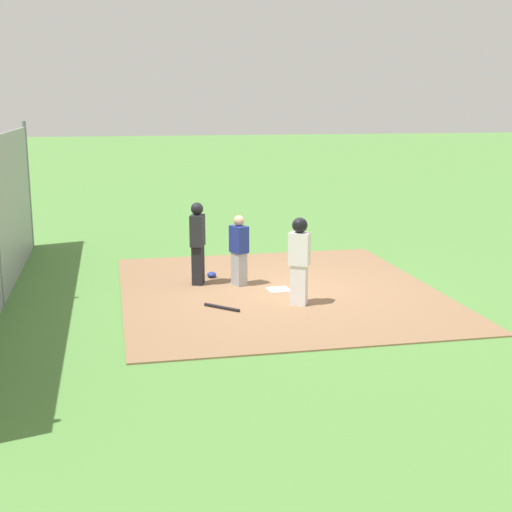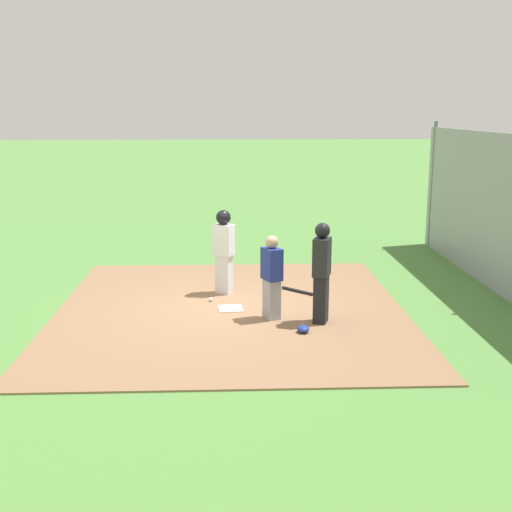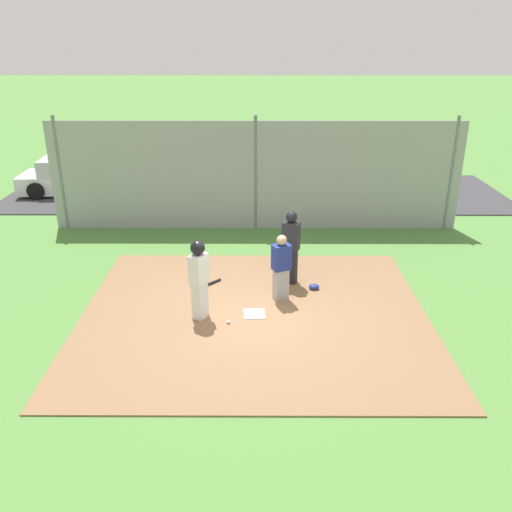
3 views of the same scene
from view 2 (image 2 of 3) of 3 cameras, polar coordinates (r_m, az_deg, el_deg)
The scene contains 9 objects.
ground_plane at distance 12.33m, azimuth -2.21°, elevation -4.73°, with size 140.00×140.00×0.00m, color #51843D.
dirt_infield at distance 12.32m, azimuth -2.21°, elevation -4.66°, with size 7.20×6.40×0.03m, color #896647.
home_plate at distance 12.32m, azimuth -2.21°, elevation -4.55°, with size 0.44×0.44×0.02m, color white.
catcher at distance 11.58m, azimuth 1.37°, elevation -1.77°, with size 0.45×0.39×1.50m.
umpire at distance 11.38m, azimuth 5.68°, elevation -1.26°, with size 0.45×0.37×1.75m.
runner at distance 13.15m, azimuth -2.81°, elevation 0.89°, with size 0.41×0.46×1.69m.
baseball_bat at distance 13.43m, azimuth 3.61°, elevation -3.02°, with size 0.06×0.06×0.79m, color black.
catcher_mask at distance 11.07m, azimuth 4.09°, elevation -6.30°, with size 0.24×0.20×0.12m, color navy.
baseball at distance 12.82m, azimuth -3.93°, elevation -3.76°, with size 0.07×0.07×0.07m, color white.
Camera 2 is at (-11.77, 0.01, 3.67)m, focal length 46.35 mm.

